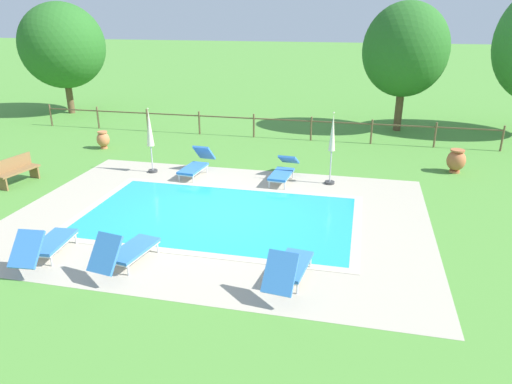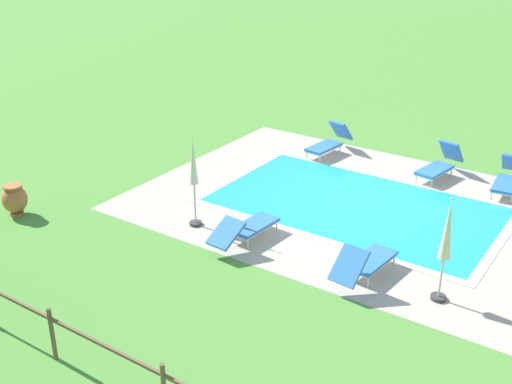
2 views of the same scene
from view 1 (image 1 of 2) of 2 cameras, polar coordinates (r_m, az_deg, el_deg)
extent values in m
plane|color=#518E38|center=(13.05, -4.55, -2.90)|extent=(160.00, 160.00, 0.00)
cube|color=#B2A893|center=(13.05, -4.55, -2.88)|extent=(11.35, 8.29, 0.01)
cube|color=#23A8C1|center=(13.05, -4.55, -2.88)|extent=(7.27, 4.21, 0.01)
cube|color=#C0B59F|center=(15.02, -2.06, 0.48)|extent=(7.75, 0.24, 0.01)
cube|color=#C0B59F|center=(11.16, -7.92, -7.36)|extent=(7.75, 0.24, 0.01)
cube|color=#C0B59F|center=(12.53, 12.14, -4.35)|extent=(0.24, 4.21, 0.01)
cube|color=#C0B59F|center=(14.55, -18.83, -1.39)|extent=(0.24, 4.21, 0.01)
cube|color=#3370BC|center=(16.08, -7.64, 2.86)|extent=(0.72, 1.35, 0.07)
cube|color=#3370BC|center=(16.83, -6.30, 4.77)|extent=(0.66, 0.71, 0.63)
cube|color=silver|center=(16.10, -7.64, 2.68)|extent=(0.68, 1.32, 0.04)
cylinder|color=silver|center=(15.56, -7.63, 1.56)|extent=(0.04, 0.04, 0.28)
cylinder|color=silver|center=(15.78, -9.30, 1.74)|extent=(0.04, 0.04, 0.28)
cylinder|color=silver|center=(16.51, -6.00, 2.78)|extent=(0.04, 0.04, 0.28)
cylinder|color=silver|center=(16.72, -7.60, 2.94)|extent=(0.04, 0.04, 0.28)
cube|color=#3370BC|center=(15.39, 3.08, 2.18)|extent=(0.70, 1.34, 0.07)
cube|color=#3370BC|center=(16.27, 3.99, 3.96)|extent=(0.66, 0.82, 0.46)
cube|color=silver|center=(15.40, 3.08, 1.99)|extent=(0.67, 1.31, 0.04)
cylinder|color=silver|center=(14.88, 3.49, 0.79)|extent=(0.04, 0.04, 0.28)
cylinder|color=silver|center=(15.00, 1.60, 0.99)|extent=(0.04, 0.04, 0.28)
cylinder|color=silver|center=(15.90, 4.46, 2.11)|extent=(0.04, 0.04, 0.28)
cylinder|color=silver|center=(16.01, 2.68, 2.29)|extent=(0.04, 0.04, 0.28)
cube|color=#3370BC|center=(10.00, 4.47, -8.79)|extent=(0.75, 1.36, 0.07)
cube|color=#3370BC|center=(9.07, 2.94, -9.77)|extent=(0.67, 0.66, 0.69)
cube|color=silver|center=(10.03, 4.46, -9.07)|extent=(0.72, 1.33, 0.04)
cylinder|color=silver|center=(10.61, 3.92, -7.99)|extent=(0.04, 0.04, 0.28)
cylinder|color=silver|center=(10.50, 6.62, -8.41)|extent=(0.04, 0.04, 0.28)
cylinder|color=silver|center=(9.70, 2.07, -10.99)|extent=(0.04, 0.04, 0.28)
cylinder|color=silver|center=(9.58, 5.03, -11.50)|extent=(0.04, 0.04, 0.28)
cube|color=#3370BC|center=(11.89, -23.43, -5.52)|extent=(0.72, 1.35, 0.07)
cube|color=#3370BC|center=(11.06, -26.06, -6.22)|extent=(0.66, 0.69, 0.65)
cube|color=silver|center=(11.91, -23.39, -5.75)|extent=(0.68, 1.32, 0.04)
cylinder|color=silver|center=(12.51, -23.08, -5.03)|extent=(0.04, 0.04, 0.28)
cylinder|color=silver|center=(12.26, -21.01, -5.25)|extent=(0.04, 0.04, 0.28)
cylinder|color=silver|center=(11.69, -25.73, -7.33)|extent=(0.04, 0.04, 0.28)
cylinder|color=silver|center=(11.42, -23.56, -7.62)|extent=(0.04, 0.04, 0.28)
cube|color=#3370BC|center=(10.94, -14.65, -6.70)|extent=(0.81, 1.38, 0.07)
cube|color=#3370BC|center=(10.18, -17.84, -7.12)|extent=(0.69, 0.65, 0.71)
cube|color=silver|center=(10.96, -14.62, -6.95)|extent=(0.78, 1.35, 0.04)
cylinder|color=silver|center=(11.55, -13.96, -6.07)|extent=(0.04, 0.04, 0.28)
cylinder|color=silver|center=(11.27, -11.85, -6.58)|extent=(0.04, 0.04, 0.28)
cylinder|color=silver|center=(10.80, -17.41, -8.45)|extent=(0.04, 0.04, 0.28)
cylinder|color=silver|center=(10.50, -15.23, -9.08)|extent=(0.04, 0.04, 0.28)
cylinder|color=#383838|center=(16.93, -12.39, 2.50)|extent=(0.32, 0.32, 0.08)
cylinder|color=#B2B5B7|center=(16.80, -12.50, 3.93)|extent=(0.04, 0.04, 0.96)
cone|color=beige|center=(16.52, -12.80, 7.61)|extent=(0.25, 0.25, 1.26)
sphere|color=beige|center=(16.38, -12.99, 9.82)|extent=(0.05, 0.05, 0.05)
cylinder|color=#383838|center=(15.60, 8.91, 1.14)|extent=(0.32, 0.32, 0.08)
cylinder|color=#B2B5B7|center=(15.43, 9.02, 2.97)|extent=(0.04, 0.04, 1.13)
cone|color=beige|center=(15.11, 9.27, 7.16)|extent=(0.21, 0.21, 1.20)
sphere|color=beige|center=(14.98, 9.41, 9.45)|extent=(0.05, 0.05, 0.05)
cube|color=olive|center=(17.13, -26.93, 2.29)|extent=(0.68, 1.55, 0.06)
cube|color=olive|center=(17.22, -27.49, 3.09)|extent=(0.30, 1.49, 0.40)
cube|color=olive|center=(17.60, -25.29, 2.21)|extent=(0.40, 0.13, 0.41)
cube|color=olive|center=(16.82, -28.38, 0.86)|extent=(0.40, 0.13, 0.41)
cylinder|color=#B7663D|center=(17.92, 22.92, 2.33)|extent=(0.35, 0.35, 0.08)
ellipsoid|color=#B7663D|center=(17.81, 23.10, 3.55)|extent=(0.64, 0.64, 0.72)
cylinder|color=#B7663D|center=(17.71, 23.26, 4.65)|extent=(0.48, 0.48, 0.06)
cylinder|color=#C67547|center=(20.43, -17.93, 5.14)|extent=(0.28, 0.28, 0.08)
ellipsoid|color=#C67547|center=(20.34, -18.04, 6.08)|extent=(0.51, 0.51, 0.61)
cylinder|color=#C67547|center=(20.27, -18.14, 6.92)|extent=(0.38, 0.38, 0.06)
cylinder|color=brown|center=(25.45, -23.63, 8.53)|extent=(0.08, 0.08, 1.05)
cylinder|color=brown|center=(24.04, -18.62, 8.54)|extent=(0.08, 0.08, 1.05)
cylinder|color=brown|center=(22.84, -13.03, 8.48)|extent=(0.08, 0.08, 1.05)
cylinder|color=brown|center=(21.86, -6.89, 8.32)|extent=(0.08, 0.08, 1.05)
cylinder|color=brown|center=(21.15, -0.27, 8.05)|extent=(0.08, 0.08, 1.05)
cylinder|color=brown|center=(20.74, 6.70, 7.64)|extent=(0.08, 0.08, 1.05)
cylinder|color=brown|center=(20.64, 13.83, 7.11)|extent=(0.08, 0.08, 1.05)
cylinder|color=brown|center=(20.86, 20.90, 6.47)|extent=(0.08, 0.08, 1.05)
cylinder|color=brown|center=(21.38, 27.71, 5.76)|extent=(0.08, 0.08, 1.05)
cube|color=brown|center=(21.08, -0.27, 8.91)|extent=(20.49, 0.05, 0.05)
cylinder|color=brown|center=(28.32, -21.67, 10.82)|extent=(0.36, 0.36, 1.93)
ellipsoid|color=#286623|center=(28.04, -22.41, 16.07)|extent=(4.42, 4.42, 4.41)
cylinder|color=brown|center=(23.33, 16.94, 9.72)|extent=(0.35, 0.35, 2.12)
ellipsoid|color=#286623|center=(23.01, 17.65, 16.11)|extent=(3.80, 3.80, 4.16)
camera|label=2|loc=(27.55, -9.58, 24.84)|focal=44.70mm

